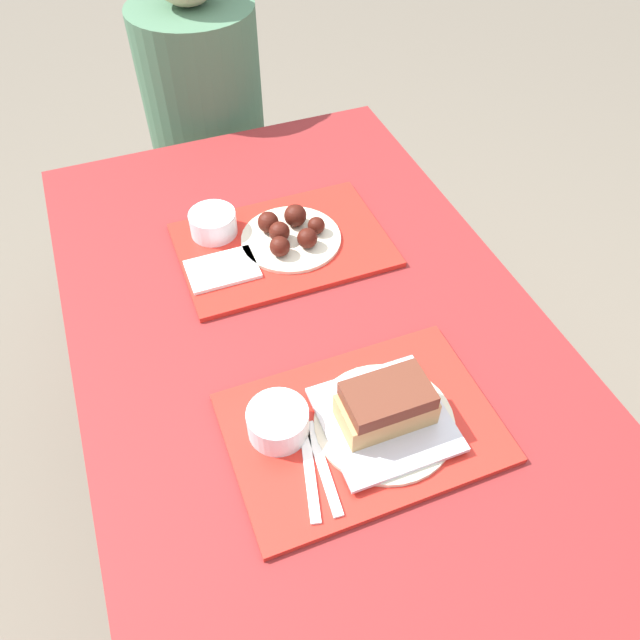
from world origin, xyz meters
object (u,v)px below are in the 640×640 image
Objects in this scene: tray_near at (359,428)px; person_seated_across at (203,95)px; wings_plate_far at (290,233)px; bowl_coleslaw_near at (278,421)px; bowl_coleslaw_far at (213,222)px; brisket_sandwich_plate at (386,412)px; tray_far at (283,245)px.

tray_near is 0.61× the size of person_seated_across.
bowl_coleslaw_near is at bearing -111.60° from wings_plate_far.
person_seated_across reaches higher than tray_near.
bowl_coleslaw_far is at bearing 150.34° from wings_plate_far.
brisket_sandwich_plate is (0.17, -0.05, 0.00)m from bowl_coleslaw_near.
brisket_sandwich_plate is 0.59m from bowl_coleslaw_far.
person_seated_across reaches higher than brisket_sandwich_plate.
bowl_coleslaw_far is at bearing 103.47° from brisket_sandwich_plate.
bowl_coleslaw_far is 0.47× the size of wings_plate_far.
person_seated_across is at bearing 90.31° from tray_far.
brisket_sandwich_plate reaches higher than bowl_coleslaw_far.
tray_far is 0.03m from wings_plate_far.
brisket_sandwich_plate is at bearing -16.41° from bowl_coleslaw_near.
tray_near is 1.00× the size of tray_far.
brisket_sandwich_plate reaches higher than bowl_coleslaw_near.
tray_near is 4.37× the size of bowl_coleslaw_near.
bowl_coleslaw_near is 1.14m from person_seated_across.
wings_plate_far is at bearing 9.47° from tray_far.
bowl_coleslaw_near is 0.17m from brisket_sandwich_plate.
wings_plate_far is (0.02, 0.00, 0.03)m from tray_far.
bowl_coleslaw_far is 0.14× the size of person_seated_across.
tray_near is 1.18m from person_seated_across.
wings_plate_far is (0.05, 0.48, 0.03)m from tray_near.
bowl_coleslaw_far reaches higher than tray_near.
tray_near is 1.89× the size of brisket_sandwich_plate.
person_seated_across reaches higher than bowl_coleslaw_far.
tray_near is 0.49m from wings_plate_far.
person_seated_across is (-0.00, 0.70, -0.00)m from tray_far.
brisket_sandwich_plate reaches higher than tray_near.
person_seated_across is (-0.02, 0.69, -0.03)m from wings_plate_far.
tray_near is at bearing -80.27° from bowl_coleslaw_far.
wings_plate_far is at bearing 89.06° from brisket_sandwich_plate.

